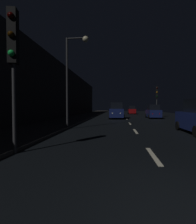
# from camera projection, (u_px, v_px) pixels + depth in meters

# --- Properties ---
(ground) EXTENTS (26.52, 84.00, 0.02)m
(ground) POSITION_uv_depth(u_px,v_px,m) (125.00, 118.00, 27.32)
(ground) COLOR black
(sidewalk_left) EXTENTS (4.40, 84.00, 0.15)m
(sidewalk_left) POSITION_uv_depth(u_px,v_px,m) (81.00, 117.00, 28.11)
(sidewalk_left) COLOR #33302D
(sidewalk_left) RESTS_ON ground
(building_facade_left) EXTENTS (0.80, 63.00, 8.01)m
(building_facade_left) POSITION_uv_depth(u_px,v_px,m) (58.00, 90.00, 24.80)
(building_facade_left) COLOR #2D2B28
(building_facade_left) RESTS_ON ground
(lane_centerline) EXTENTS (0.16, 19.98, 0.01)m
(lane_centerline) POSITION_uv_depth(u_px,v_px,m) (132.00, 127.00, 14.72)
(lane_centerline) COLOR beige
(lane_centerline) RESTS_ON ground
(traffic_light_far_right) EXTENTS (0.34, 0.47, 4.83)m
(traffic_light_far_right) POSITION_uv_depth(u_px,v_px,m) (157.00, 95.00, 26.87)
(traffic_light_far_right) COLOR #38383A
(traffic_light_far_right) RESTS_ON ground
(traffic_light_near_left) EXTENTS (0.37, 0.48, 5.08)m
(traffic_light_near_left) POSITION_uv_depth(u_px,v_px,m) (13.00, 48.00, 6.13)
(traffic_light_near_left) COLOR #38383A
(traffic_light_near_left) RESTS_ON ground
(streetlamp_overhead) EXTENTS (1.70, 0.44, 6.83)m
(streetlamp_overhead) POSITION_uv_depth(u_px,v_px,m) (73.00, 68.00, 13.00)
(streetlamp_overhead) COLOR #2D2D30
(streetlamp_overhead) RESTS_ON ground
(car_approaching_headlights) EXTENTS (2.08, 4.50, 2.27)m
(car_approaching_headlights) POSITION_uv_depth(u_px,v_px,m) (117.00, 111.00, 24.89)
(car_approaching_headlights) COLOR #141E51
(car_approaching_headlights) RESTS_ON ground
(car_distant_taillights) EXTENTS (1.72, 3.73, 1.88)m
(car_distant_taillights) POSITION_uv_depth(u_px,v_px,m) (132.00, 110.00, 40.51)
(car_distant_taillights) COLOR maroon
(car_distant_taillights) RESTS_ON ground
(car_parked_right_far) EXTENTS (1.81, 3.93, 1.98)m
(car_parked_right_far) POSITION_uv_depth(u_px,v_px,m) (153.00, 112.00, 25.56)
(car_parked_right_far) COLOR #141E51
(car_parked_right_far) RESTS_ON ground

